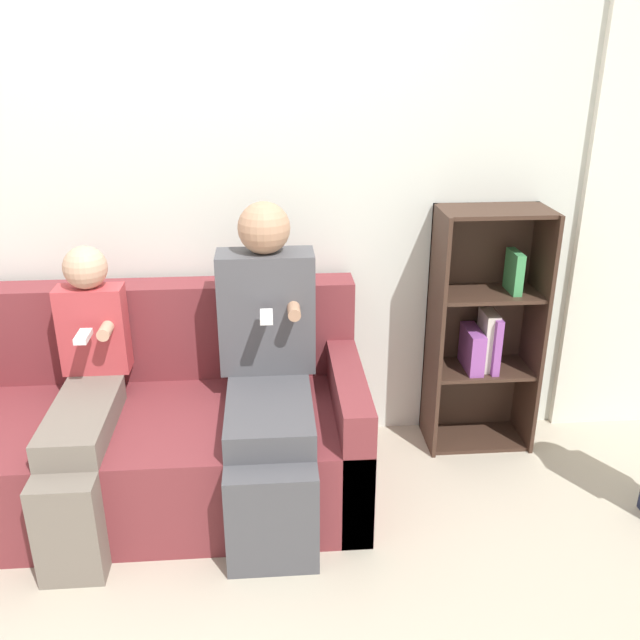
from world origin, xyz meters
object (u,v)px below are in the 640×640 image
(bookshelf, at_px, (483,330))
(child_seated, at_px, (83,397))
(adult_seated, at_px, (268,363))
(couch, at_px, (138,432))

(bookshelf, bearing_deg, child_seated, -165.39)
(adult_seated, xyz_separation_m, bookshelf, (1.02, 0.41, -0.06))
(couch, xyz_separation_m, child_seated, (-0.16, -0.15, 0.26))
(couch, distance_m, bookshelf, 1.65)
(adult_seated, height_order, bookshelf, adult_seated)
(adult_seated, distance_m, bookshelf, 1.10)
(adult_seated, relative_size, child_seated, 1.16)
(couch, xyz_separation_m, adult_seated, (0.57, -0.10, 0.36))
(couch, bearing_deg, bookshelf, 11.01)
(couch, distance_m, child_seated, 0.34)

